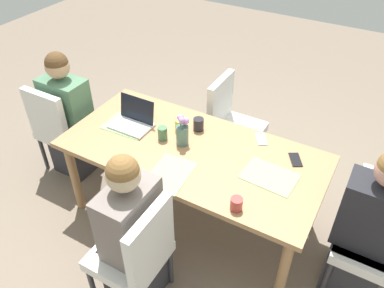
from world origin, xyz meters
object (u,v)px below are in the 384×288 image
object	(u,v)px
dining_table	(192,157)
flower_vase	(182,131)
coffee_mug_near_left	(236,204)
chair_head_left_left_near	(376,232)
coffee_mug_centre_left	(199,124)
laptop_head_right_left_mid	(133,121)
coffee_mug_near_right	(163,133)
phone_black	(295,160)
person_head_left_left_near	(366,234)
chair_head_right_left_mid	(60,126)
chair_near_right_near	(231,121)
phone_silver	(261,139)
chair_far_left_far	(137,252)
person_far_left_far	(133,237)
coffee_mug_centre_right	(180,125)
person_head_right_left_mid	(70,121)

from	to	relation	value
dining_table	flower_vase	world-z (taller)	flower_vase
flower_vase	coffee_mug_near_left	distance (m)	0.74
chair_head_left_left_near	coffee_mug_centre_left	bearing A→B (deg)	-6.01
dining_table	laptop_head_right_left_mid	world-z (taller)	laptop_head_right_left_mid
chair_head_left_left_near	coffee_mug_near_right	xyz separation A→B (m)	(1.60, 0.09, 0.28)
coffee_mug_centre_left	phone_black	world-z (taller)	coffee_mug_centre_left
person_head_left_left_near	coffee_mug_near_right	bearing A→B (deg)	0.63
chair_head_right_left_mid	coffee_mug_centre_left	size ratio (longest dim) A/B	8.90
chair_near_right_near	chair_head_left_left_near	bearing A→B (deg)	153.52
chair_head_left_left_near	phone_silver	xyz separation A→B (m)	(0.94, -0.27, 0.23)
flower_vase	phone_black	world-z (taller)	flower_vase
person_head_left_left_near	flower_vase	world-z (taller)	person_head_left_left_near
chair_head_right_left_mid	chair_far_left_far	xyz separation A→B (m)	(-1.40, 0.75, 0.00)
person_far_left_far	coffee_mug_near_left	distance (m)	0.70
chair_near_right_near	phone_silver	world-z (taller)	chair_near_right_near
chair_far_left_far	flower_vase	xyz separation A→B (m)	(0.16, -0.84, 0.34)
chair_far_left_far	coffee_mug_near_right	xyz separation A→B (m)	(0.32, -0.81, 0.28)
laptop_head_right_left_mid	phone_silver	xyz separation A→B (m)	(-0.96, -0.33, -0.04)
chair_head_right_left_mid	coffee_mug_centre_right	size ratio (longest dim) A/B	8.99
chair_head_right_left_mid	chair_near_right_near	xyz separation A→B (m)	(-1.30, -0.83, 0.00)
laptop_head_right_left_mid	coffee_mug_near_left	bearing A→B (deg)	159.42
phone_black	chair_far_left_far	bearing A→B (deg)	-61.04
phone_silver	coffee_mug_near_left	bearing A→B (deg)	-21.46
chair_near_right_near	phone_silver	xyz separation A→B (m)	(-0.43, 0.41, 0.23)
coffee_mug_centre_left	coffee_mug_centre_right	distance (m)	0.15
person_head_right_left_mid	chair_near_right_near	size ratio (longest dim) A/B	1.33
dining_table	coffee_mug_centre_left	size ratio (longest dim) A/B	19.25
person_far_left_far	coffee_mug_centre_left	world-z (taller)	person_far_left_far
chair_head_left_left_near	person_head_right_left_mid	distance (m)	2.61
chair_head_right_left_mid	person_far_left_far	bearing A→B (deg)	152.37
coffee_mug_near_left	phone_black	size ratio (longest dim) A/B	0.58
dining_table	chair_head_left_left_near	size ratio (longest dim) A/B	2.16
person_far_left_far	coffee_mug_centre_left	size ratio (longest dim) A/B	11.82
coffee_mug_centre_right	phone_black	world-z (taller)	coffee_mug_centre_right
flower_vase	coffee_mug_near_right	distance (m)	0.17
chair_head_left_left_near	coffee_mug_centre_left	distance (m)	1.45
dining_table	coffee_mug_centre_left	distance (m)	0.28
dining_table	coffee_mug_near_left	size ratio (longest dim) A/B	22.36
coffee_mug_near_left	phone_black	world-z (taller)	coffee_mug_near_left
person_head_left_left_near	coffee_mug_near_left	distance (m)	0.88
chair_far_left_far	coffee_mug_near_right	distance (m)	0.92
laptop_head_right_left_mid	coffee_mug_near_left	distance (m)	1.16
coffee_mug_near_right	coffee_mug_centre_left	world-z (taller)	coffee_mug_near_right
dining_table	laptop_head_right_left_mid	distance (m)	0.57
chair_head_right_left_mid	flower_vase	xyz separation A→B (m)	(-1.24, -0.08, 0.34)
coffee_mug_centre_right	coffee_mug_near_left	bearing A→B (deg)	143.81
coffee_mug_centre_right	phone_silver	distance (m)	0.64
dining_table	coffee_mug_centre_right	distance (m)	0.28
chair_head_right_left_mid	chair_head_left_left_near	bearing A→B (deg)	-176.77
person_head_left_left_near	flower_vase	xyz separation A→B (m)	(1.37, -0.01, 0.31)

